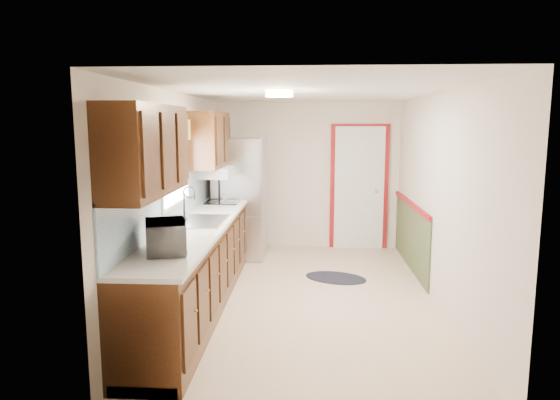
# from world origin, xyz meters

# --- Properties ---
(room_shell) EXTENTS (3.20, 5.20, 2.52)m
(room_shell) POSITION_xyz_m (0.00, 0.00, 1.20)
(room_shell) COLOR beige
(room_shell) RESTS_ON ground
(kitchen_run) EXTENTS (0.63, 4.00, 2.20)m
(kitchen_run) POSITION_xyz_m (-1.24, -0.29, 0.81)
(kitchen_run) COLOR #381D0C
(kitchen_run) RESTS_ON ground
(back_wall_trim) EXTENTS (1.12, 2.30, 2.08)m
(back_wall_trim) POSITION_xyz_m (0.99, 2.21, 0.89)
(back_wall_trim) COLOR maroon
(back_wall_trim) RESTS_ON ground
(ceiling_fixture) EXTENTS (0.30, 0.30, 0.06)m
(ceiling_fixture) POSITION_xyz_m (-0.30, -0.20, 2.36)
(ceiling_fixture) COLOR #FFD88C
(ceiling_fixture) RESTS_ON room_shell
(microwave) EXTENTS (0.42, 0.55, 0.33)m
(microwave) POSITION_xyz_m (-1.20, -1.55, 1.11)
(microwave) COLOR white
(microwave) RESTS_ON kitchen_run
(refrigerator) EXTENTS (0.78, 0.77, 1.83)m
(refrigerator) POSITION_xyz_m (-1.02, 1.82, 0.91)
(refrigerator) COLOR #B7B7BC
(refrigerator) RESTS_ON ground
(rug) EXTENTS (0.96, 0.78, 0.01)m
(rug) POSITION_xyz_m (0.40, 0.76, 0.01)
(rug) COLOR black
(rug) RESTS_ON ground
(cooktop) EXTENTS (0.46, 0.55, 0.02)m
(cooktop) POSITION_xyz_m (-1.19, 1.27, 0.95)
(cooktop) COLOR black
(cooktop) RESTS_ON kitchen_run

